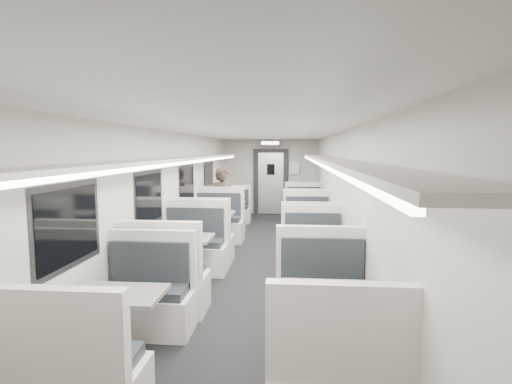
% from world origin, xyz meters
% --- Properties ---
extents(room, '(3.24, 12.24, 2.64)m').
position_xyz_m(room, '(0.00, 0.00, 1.20)').
color(room, black).
rests_on(room, ground).
extents(booth_left_a, '(0.97, 1.98, 1.06)m').
position_xyz_m(booth_left_a, '(-1.00, 3.67, 0.35)').
color(booth_left_a, beige).
rests_on(booth_left_a, room).
extents(booth_left_b, '(1.13, 2.30, 1.23)m').
position_xyz_m(booth_left_b, '(-1.00, 1.16, 0.41)').
color(booth_left_b, beige).
rests_on(booth_left_b, room).
extents(booth_left_c, '(1.12, 2.28, 1.22)m').
position_xyz_m(booth_left_c, '(-1.00, -1.12, 0.41)').
color(booth_left_c, beige).
rests_on(booth_left_c, room).
extents(booth_left_d, '(1.06, 2.14, 1.14)m').
position_xyz_m(booth_left_d, '(-1.00, -3.31, 0.38)').
color(booth_left_d, beige).
rests_on(booth_left_d, room).
extents(booth_right_a, '(1.06, 2.15, 1.15)m').
position_xyz_m(booth_right_a, '(1.00, 3.69, 0.38)').
color(booth_right_a, beige).
rests_on(booth_right_a, room).
extents(booth_right_b, '(1.07, 2.17, 1.16)m').
position_xyz_m(booth_right_b, '(1.00, 1.24, 0.39)').
color(booth_right_b, beige).
rests_on(booth_right_b, room).
extents(booth_right_c, '(1.05, 2.12, 1.13)m').
position_xyz_m(booth_right_c, '(1.00, -0.95, 0.38)').
color(booth_right_c, beige).
rests_on(booth_right_c, room).
extents(booth_right_d, '(1.08, 2.20, 1.18)m').
position_xyz_m(booth_right_d, '(1.00, -3.11, 0.39)').
color(booth_right_d, beige).
rests_on(booth_right_d, room).
extents(passenger, '(0.71, 0.60, 1.66)m').
position_xyz_m(passenger, '(-0.94, 2.32, 0.83)').
color(passenger, black).
rests_on(passenger, room).
extents(window_a, '(0.02, 1.18, 0.84)m').
position_xyz_m(window_a, '(-1.49, 3.40, 1.35)').
color(window_a, black).
rests_on(window_a, room).
extents(window_b, '(0.02, 1.18, 0.84)m').
position_xyz_m(window_b, '(-1.49, 1.20, 1.35)').
color(window_b, black).
rests_on(window_b, room).
extents(window_c, '(0.02, 1.18, 0.84)m').
position_xyz_m(window_c, '(-1.49, -1.00, 1.35)').
color(window_c, black).
rests_on(window_c, room).
extents(window_d, '(0.02, 1.18, 0.84)m').
position_xyz_m(window_d, '(-1.49, -3.20, 1.35)').
color(window_d, black).
rests_on(window_d, room).
extents(luggage_rack_left, '(0.46, 10.40, 0.09)m').
position_xyz_m(luggage_rack_left, '(-1.24, -0.30, 1.92)').
color(luggage_rack_left, beige).
rests_on(luggage_rack_left, room).
extents(luggage_rack_right, '(0.46, 10.40, 0.09)m').
position_xyz_m(luggage_rack_right, '(1.24, -0.30, 1.92)').
color(luggage_rack_right, beige).
rests_on(luggage_rack_right, room).
extents(vestibule_door, '(1.10, 0.13, 2.10)m').
position_xyz_m(vestibule_door, '(0.00, 5.93, 1.04)').
color(vestibule_door, black).
rests_on(vestibule_door, room).
extents(exit_sign, '(0.62, 0.12, 0.16)m').
position_xyz_m(exit_sign, '(0.00, 5.44, 2.28)').
color(exit_sign, black).
rests_on(exit_sign, room).
extents(wall_notice, '(0.32, 0.02, 0.40)m').
position_xyz_m(wall_notice, '(0.75, 5.92, 1.50)').
color(wall_notice, silver).
rests_on(wall_notice, room).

